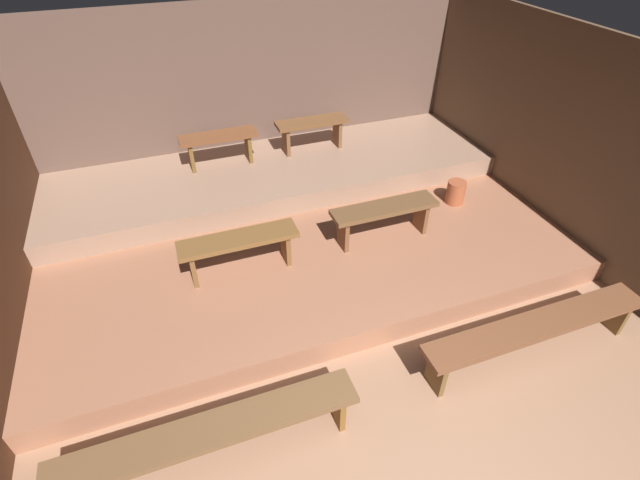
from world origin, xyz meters
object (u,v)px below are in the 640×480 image
object	(u,v)px
bench_floor_right	(537,328)
bench_middle_left	(219,142)
bench_floor_left	(210,434)
bench_lower_right	(384,213)
bench_middle_right	(312,127)
bench_lower_left	(239,245)
pail_lower	(456,192)

from	to	relation	value
bench_floor_right	bench_middle_left	xyz separation A→B (m)	(-2.13, 3.77, 0.48)
bench_floor_left	bench_floor_right	size ratio (longest dim) A/B	1.00
bench_floor_left	bench_lower_right	distance (m)	2.96
bench_lower_right	bench_middle_right	xyz separation A→B (m)	(-0.18, 1.93, 0.25)
bench_floor_right	bench_lower_left	xyz separation A→B (m)	(-2.31, 1.84, 0.23)
bench_floor_right	bench_lower_left	bearing A→B (deg)	141.52
pail_lower	bench_floor_left	bearing A→B (deg)	-148.11
bench_lower_right	bench_lower_left	bearing A→B (deg)	180.00
pail_lower	bench_middle_right	bearing A→B (deg)	131.56
bench_middle_left	pail_lower	distance (m)	3.15
bench_lower_right	pail_lower	xyz separation A→B (m)	(1.21, 0.36, -0.19)
bench_lower_right	bench_middle_left	bearing A→B (deg)	127.57
bench_lower_right	pail_lower	distance (m)	1.28
bench_floor_right	pail_lower	distance (m)	2.27
bench_lower_left	pail_lower	distance (m)	2.91
pail_lower	bench_lower_left	bearing A→B (deg)	-172.96
bench_floor_left	bench_lower_right	world-z (taller)	bench_lower_right
bench_lower_left	bench_floor_right	bearing A→B (deg)	-38.48
bench_floor_left	bench_middle_left	world-z (taller)	bench_middle_left
bench_lower_left	bench_lower_right	distance (m)	1.67
bench_floor_right	bench_lower_right	world-z (taller)	bench_lower_right
bench_lower_right	bench_floor_left	bearing A→B (deg)	-141.52
bench_middle_left	bench_middle_right	size ratio (longest dim) A/B	1.00
bench_lower_right	bench_middle_right	size ratio (longest dim) A/B	1.22
bench_floor_left	bench_middle_left	bearing A→B (deg)	77.60
bench_middle_left	bench_middle_right	xyz separation A→B (m)	(1.30, 0.00, 0.00)
bench_lower_left	bench_middle_left	bearing A→B (deg)	84.60
bench_floor_right	bench_middle_left	distance (m)	4.35
bench_floor_right	pail_lower	bearing A→B (deg)	75.50
bench_lower_right	bench_middle_left	size ratio (longest dim) A/B	1.22
bench_floor_right	bench_lower_left	distance (m)	2.96
bench_floor_left	bench_lower_right	xyz separation A→B (m)	(2.31, 1.84, 0.23)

